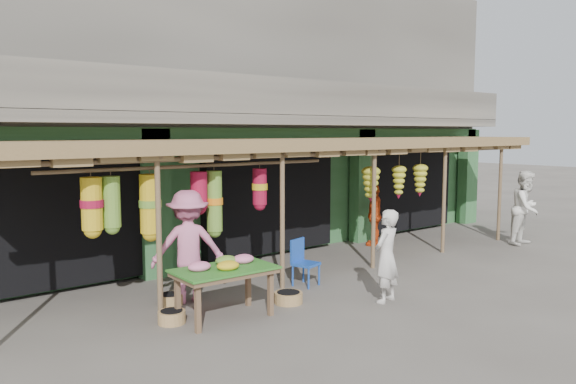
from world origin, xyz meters
TOP-DOWN VIEW (x-y plane):
  - ground at (0.00, 0.00)m, footprint 80.00×80.00m
  - building at (-0.00, 4.87)m, footprint 16.40×6.80m
  - awning at (-0.15, 0.80)m, footprint 14.00×2.70m
  - flower_table at (-3.26, -0.96)m, footprint 1.61×0.97m
  - blue_chair at (-1.07, -0.28)m, footprint 0.52×0.53m
  - basket_left at (-3.62, 0.20)m, footprint 0.50×0.50m
  - basket_mid at (-2.00, -1.00)m, footprint 0.55×0.55m
  - basket_right at (-4.04, -0.66)m, footprint 0.52×0.52m
  - person_front at (-0.63, -2.00)m, footprint 0.67×0.52m
  - person_right at (6.00, -0.96)m, footprint 1.00×0.81m
  - person_vendor at (2.84, 1.45)m, footprint 1.00×0.80m
  - person_shopper at (-3.29, 0.15)m, footprint 1.44×1.18m

SIDE VIEW (x-z plane):
  - ground at x=0.00m, z-range 0.00..0.00m
  - basket_left at x=-3.62m, z-range 0.00..0.18m
  - basket_mid at x=-2.00m, z-range 0.00..0.19m
  - basket_right at x=-4.04m, z-range 0.00..0.19m
  - blue_chair at x=-1.07m, z-range 0.05..0.94m
  - flower_table at x=-3.26m, z-range 0.29..1.24m
  - person_vendor at x=2.84m, z-range 0.00..1.59m
  - person_front at x=-0.63m, z-range 0.00..1.62m
  - person_right at x=6.00m, z-range 0.00..1.94m
  - person_shopper at x=-3.29m, z-range 0.00..1.95m
  - awning at x=-0.15m, z-range 1.18..3.97m
  - building at x=0.00m, z-range -0.13..6.87m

